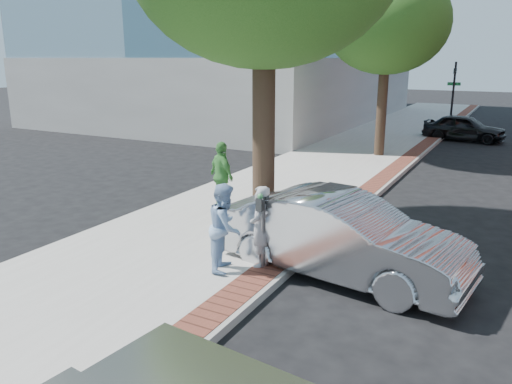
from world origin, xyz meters
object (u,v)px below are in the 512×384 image
Objects in this scene: person_gray at (260,226)px; bg_car at (464,128)px; person_officer at (225,227)px; person_green at (222,176)px; parking_meter at (262,214)px; sedan_silver at (341,236)px.

person_gray is 0.41× the size of bg_car.
person_green is at bearing 14.03° from person_officer.
person_green reaches higher than person_officer.
person_officer reaches higher than bg_car.
person_green is 0.46× the size of bg_car.
person_officer is 0.93× the size of person_green.
sedan_silver is at bearing 26.86° from parking_meter.
person_green reaches higher than sedan_silver.
sedan_silver is (1.31, 0.66, -0.42)m from parking_meter.
bg_car is at bearing 7.49° from sedan_silver.
person_green is 16.48m from bg_car.
person_gray is at bearing 161.86° from person_green.
person_gray is at bearing -65.88° from person_officer.
person_officer is 0.43× the size of bg_car.
person_gray is at bearing 142.21° from parking_meter.
person_green is (-2.13, 3.27, 0.06)m from person_officer.
parking_meter is 0.83× the size of person_green.
person_gray reaches higher than bg_car.
sedan_silver is 1.24× the size of bg_car.
person_officer reaches higher than person_gray.
bg_car is (1.54, 18.76, -0.28)m from person_gray.
bg_car is (0.13, 18.17, -0.13)m from sedan_silver.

